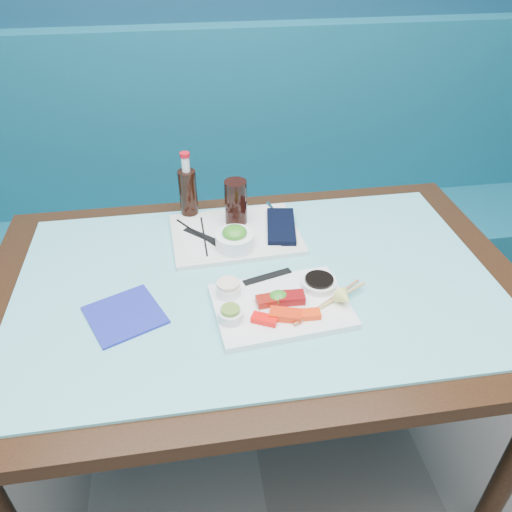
{
  "coord_description": "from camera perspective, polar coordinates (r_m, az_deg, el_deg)",
  "views": [
    {
      "loc": [
        -0.16,
        0.46,
        1.56
      ],
      "look_at": [
        0.01,
        1.5,
        0.8
      ],
      "focal_mm": 35.0,
      "sensor_mm": 36.0,
      "label": 1
    }
  ],
  "objects": [
    {
      "name": "blue_napkin",
      "position": [
        1.22,
        -14.76,
        -6.53
      ],
      "size": [
        0.21,
        0.21,
        0.01
      ],
      "primitive_type": "cube",
      "rotation": [
        0.0,
        0.0,
        0.42
      ],
      "color": "navy",
      "rests_on": "glass_top"
    },
    {
      "name": "paper_placemat",
      "position": [
        1.45,
        -2.38,
        2.78
      ],
      "size": [
        0.34,
        0.27,
        0.0
      ],
      "primitive_type": "cube",
      "rotation": [
        0.0,
        0.0,
        0.17
      ],
      "color": "white",
      "rests_on": "serving_tray"
    },
    {
      "name": "chopstick_sleeve",
      "position": [
        1.27,
        1.31,
        -2.36
      ],
      "size": [
        0.13,
        0.06,
        0.0
      ],
      "primitive_type": "cube",
      "rotation": [
        0.0,
        0.0,
        0.27
      ],
      "color": "black",
      "rests_on": "sashimi_plate"
    },
    {
      "name": "lemon_wedge",
      "position": [
        1.19,
        10.1,
        -4.82
      ],
      "size": [
        0.05,
        0.05,
        0.04
      ],
      "primitive_type": "cone",
      "rotation": [
        1.57,
        0.0,
        0.39
      ],
      "color": "#D8DB67",
      "rests_on": "sashimi_plate"
    },
    {
      "name": "cola_bottle_cap",
      "position": [
        1.46,
        -8.15,
        11.38
      ],
      "size": [
        0.04,
        0.04,
        0.01
      ],
      "primitive_type": "cylinder",
      "rotation": [
        0.0,
        0.0,
        0.36
      ],
      "color": "red",
      "rests_on": "cola_bottle_neck"
    },
    {
      "name": "tray_sleeve",
      "position": [
        1.43,
        -6.12,
        2.26
      ],
      "size": [
        0.11,
        0.11,
        0.0
      ],
      "primitive_type": "cube",
      "rotation": [
        0.0,
        0.0,
        0.79
      ],
      "color": "black",
      "rests_on": "serving_tray"
    },
    {
      "name": "salmon_right",
      "position": [
        1.16,
        5.89,
        -6.67
      ],
      "size": [
        0.06,
        0.03,
        0.01
      ],
      "primitive_type": "cube",
      "rotation": [
        0.0,
        0.0,
        -0.03
      ],
      "color": "#FF380A",
      "rests_on": "sashimi_plate"
    },
    {
      "name": "ramekin_ginger",
      "position": [
        1.21,
        -3.17,
        -3.88
      ],
      "size": [
        0.08,
        0.08,
        0.02
      ],
      "primitive_type": "cylinder",
      "rotation": [
        0.0,
        0.0,
        -0.4
      ],
      "color": "white",
      "rests_on": "sashimi_plate"
    },
    {
      "name": "booth_bench",
      "position": [
        2.19,
        -3.37,
        2.98
      ],
      "size": [
        3.0,
        0.56,
        1.17
      ],
      "color": "#105368",
      "rests_on": "ground"
    },
    {
      "name": "ramekin_wasabi",
      "position": [
        1.15,
        -2.92,
        -6.77
      ],
      "size": [
        0.07,
        0.07,
        0.02
      ],
      "primitive_type": "cylinder",
      "rotation": [
        0.0,
        0.0,
        0.31
      ],
      "color": "white",
      "rests_on": "sashimi_plate"
    },
    {
      "name": "soy_dish",
      "position": [
        1.25,
        7.21,
        -3.11
      ],
      "size": [
        0.11,
        0.11,
        0.02
      ],
      "primitive_type": "cylinder",
      "rotation": [
        0.0,
        0.0,
        -0.29
      ],
      "color": "white",
      "rests_on": "sashimi_plate"
    },
    {
      "name": "seaweed_salad",
      "position": [
        1.36,
        -2.47,
        2.69
      ],
      "size": [
        0.09,
        0.09,
        0.03
      ],
      "primitive_type": "ellipsoid",
      "rotation": [
        0.0,
        0.0,
        0.32
      ],
      "color": "#368F21",
      "rests_on": "seaweed_bowl"
    },
    {
      "name": "black_chopstick_b",
      "position": [
        1.43,
        -5.96,
        2.3
      ],
      "size": [
        0.01,
        0.2,
        0.01
      ],
      "primitive_type": "cylinder",
      "rotation": [
        1.57,
        0.0,
        0.02
      ],
      "color": "black",
      "rests_on": "serving_tray"
    },
    {
      "name": "dining_table",
      "position": [
        1.35,
        0.06,
        -5.79
      ],
      "size": [
        1.4,
        0.9,
        0.75
      ],
      "color": "black",
      "rests_on": "ground"
    },
    {
      "name": "tuna_right",
      "position": [
        1.19,
        4.05,
        -4.79
      ],
      "size": [
        0.07,
        0.04,
        0.02
      ],
      "primitive_type": "cube",
      "rotation": [
        0.0,
        0.0,
        -0.05
      ],
      "color": "maroon",
      "rests_on": "sashimi_plate"
    },
    {
      "name": "cola_glass",
      "position": [
        1.46,
        -2.32,
        6.16
      ],
      "size": [
        0.07,
        0.07,
        0.13
      ],
      "primitive_type": "cylinder",
      "rotation": [
        0.0,
        0.0,
        0.08
      ],
      "color": "black",
      "rests_on": "serving_tray"
    },
    {
      "name": "seaweed_bowl",
      "position": [
        1.37,
        -2.44,
        1.77
      ],
      "size": [
        0.14,
        0.14,
        0.04
      ],
      "primitive_type": "cylinder",
      "rotation": [
        0.0,
        0.0,
        -0.37
      ],
      "color": "white",
      "rests_on": "serving_tray"
    },
    {
      "name": "glass_top",
      "position": [
        1.29,
        0.07,
        -2.89
      ],
      "size": [
        1.22,
        0.76,
        0.01
      ],
      "primitive_type": "cube",
      "color": "#68C5D0",
      "rests_on": "dining_table"
    },
    {
      "name": "navy_pouch",
      "position": [
        1.46,
        2.88,
        3.43
      ],
      "size": [
        0.11,
        0.2,
        0.01
      ],
      "primitive_type": "cube",
      "rotation": [
        0.0,
        0.0,
        -0.16
      ],
      "color": "black",
      "rests_on": "serving_tray"
    },
    {
      "name": "serving_tray",
      "position": [
        1.45,
        -2.38,
        2.52
      ],
      "size": [
        0.38,
        0.29,
        0.01
      ],
      "primitive_type": "cube",
      "rotation": [
        0.0,
        0.0,
        0.05
      ],
      "color": "silver",
      "rests_on": "glass_top"
    },
    {
      "name": "sashimi_plate",
      "position": [
        1.2,
        2.89,
        -5.73
      ],
      "size": [
        0.34,
        0.25,
        0.02
      ],
      "primitive_type": "cube",
      "rotation": [
        0.0,
        0.0,
        0.09
      ],
      "color": "white",
      "rests_on": "glass_top"
    },
    {
      "name": "cola_bottle_body",
      "position": [
        1.52,
        -7.75,
        6.99
      ],
      "size": [
        0.06,
        0.06,
        0.15
      ],
      "primitive_type": "cylinder",
      "rotation": [
        0.0,
        0.0,
        0.22
      ],
      "color": "black",
      "rests_on": "glass_top"
    },
    {
      "name": "fork",
      "position": [
        1.55,
        1.9,
        5.41
      ],
      "size": [
        0.03,
        0.08,
        0.01
      ],
      "primitive_type": "cylinder",
      "rotation": [
        1.57,
        0.0,
        0.2
      ],
      "color": "silver",
      "rests_on": "serving_tray"
    },
    {
      "name": "tuna_left",
      "position": [
        1.19,
        1.44,
        -5.1
      ],
      "size": [
        0.06,
        0.04,
        0.02
      ],
      "primitive_type": "cube",
      "rotation": [
        0.0,
        0.0,
        0.1
      ],
      "color": "maroon",
      "rests_on": "sashimi_plate"
    },
    {
      "name": "wasabi_fill",
      "position": [
        1.13,
        -2.95,
        -6.15
      ],
      "size": [
        0.05,
        0.05,
        0.01
      ],
      "primitive_type": "cylinder",
      "rotation": [
        0.0,
        0.0,
        -0.08
      ],
      "color": "olive",
      "rests_on": "ramekin_wasabi"
    },
    {
      "name": "cola_bottle_neck",
      "position": [
        1.48,
        -8.06,
        10.36
      ],
      "size": [
        0.03,
        0.03,
        0.05
      ],
      "primitive_type": "cylinder",
      "rotation": [
        0.0,
        0.0,
        0.1
      ],
      "color": "white",
      "rests_on": "cola_bottle_body"
    },
    {
      "name": "black_chopstick_a",
      "position": [
        1.43,
        -6.28,
        2.28
      ],
      "size": [
        0.14,
        0.2,
        0.01
      ],
      "primitive_type": "cylinder",
      "rotation": [
        1.57,
        0.0,
        0.59
      ],
      "color": "black",
      "rests_on": "serving_tray"
    },
    {
      "name": "wooden_chopstick_b",
      "position": [
        1.21,
        8.67,
        -5.13
      ],
      "size": [
        0.2,
        0.12,
        0.01
      ],
      "primitive_type": "cylinder",
      "rotation": [
        1.57,
        0.0,
        -1.07
      ],
      "color": "tan",
      "rests_on": "sashimi_plate"
    },
    {
      "name": "salmon_mid",
      "position": [
        1.15,
        3.4,
        -6.73
      ],
      "size": [
        0.08,
        0.06,
        0.02
      ],
      "primitive_type": "cube",
      "rotation": [
        0.0,
        0.0,
        -0.3
      ],
      "color": "red",
      "rests_on": "sashimi_plate"
    },
    {
      "name": "ginger_fill",
      "position": [
        1.2,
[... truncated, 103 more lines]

